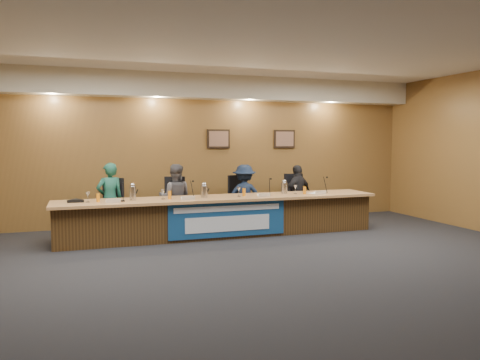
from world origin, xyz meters
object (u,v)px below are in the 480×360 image
object	(u,v)px
panelist_a	(110,199)
office_chair_c	(243,204)
office_chair_d	(296,201)
carafe_mid	(204,192)
panelist_d	(298,194)
office_chair_a	(110,210)
carafe_left	(133,193)
banner	(228,219)
carafe_right	(284,188)
panelist_c	(244,196)
office_chair_b	(174,207)
dais_body	(222,217)
speakerphone	(76,201)
panelist_b	(175,198)

from	to	relation	value
panelist_a	office_chair_c	world-z (taller)	panelist_a
office_chair_d	carafe_mid	world-z (taller)	carafe_mid
panelist_a	panelist_d	size ratio (longest dim) A/B	1.08
office_chair_a	carafe_mid	size ratio (longest dim) A/B	2.18
office_chair_c	carafe_left	xyz separation A→B (m)	(-2.37, -0.87, 0.40)
panelist_d	carafe_left	distance (m)	3.69
banner	office_chair_d	xyz separation A→B (m)	(1.95, 1.23, 0.10)
panelist_d	carafe_right	bearing A→B (deg)	27.19
panelist_c	office_chair_a	size ratio (longest dim) A/B	2.73
panelist_c	office_chair_b	bearing A→B (deg)	8.45
office_chair_d	carafe_left	xyz separation A→B (m)	(-3.61, -0.87, 0.40)
dais_body	office_chair_a	xyz separation A→B (m)	(-2.01, 0.82, 0.13)
panelist_c	carafe_left	size ratio (longest dim) A/B	5.22
carafe_mid	office_chair_b	bearing A→B (deg)	114.52
banner	panelist_d	xyz separation A→B (m)	(1.95, 1.13, 0.26)
carafe_mid	panelist_d	bearing A→B (deg)	18.50
panelist_c	carafe_left	xyz separation A→B (m)	(-2.37, -0.77, 0.22)
carafe_mid	speakerphone	size ratio (longest dim) A/B	0.69
office_chair_b	speakerphone	world-z (taller)	speakerphone
speakerphone	office_chair_c	bearing A→B (deg)	13.64
dais_body	office_chair_a	bearing A→B (deg)	157.82
office_chair_b	speakerphone	xyz separation A→B (m)	(-1.86, -0.81, 0.30)
dais_body	office_chair_b	size ratio (longest dim) A/B	12.50
panelist_a	carafe_right	size ratio (longest dim) A/B	6.25
office_chair_c	speakerphone	size ratio (longest dim) A/B	1.50
panelist_a	office_chair_b	xyz separation A→B (m)	(1.26, 0.10, -0.22)
panelist_d	panelist_b	bearing A→B (deg)	-19.76
office_chair_a	office_chair_c	bearing A→B (deg)	23.61
office_chair_a	speakerphone	distance (m)	1.05
banner	carafe_left	distance (m)	1.77
office_chair_c	speakerphone	distance (m)	3.44
carafe_right	speakerphone	world-z (taller)	carafe_right
panelist_a	office_chair_b	size ratio (longest dim) A/B	2.90
panelist_a	speakerphone	size ratio (longest dim) A/B	4.35
office_chair_b	panelist_a	bearing A→B (deg)	-160.67
panelist_b	office_chair_d	xyz separation A→B (m)	(2.70, 0.10, -0.19)
carafe_mid	speakerphone	bearing A→B (deg)	178.39
office_chair_c	carafe_right	size ratio (longest dim) A/B	2.16
office_chair_c	office_chair_d	bearing A→B (deg)	-21.56
panelist_c	carafe_right	distance (m)	0.93
office_chair_a	office_chair_c	world-z (taller)	same
office_chair_b	carafe_right	distance (m)	2.24
office_chair_a	carafe_mid	xyz separation A→B (m)	(1.65, -0.87, 0.38)
panelist_c	carafe_right	bearing A→B (deg)	144.70
carafe_mid	carafe_right	bearing A→B (deg)	3.42
panelist_d	office_chair_a	distance (m)	3.96
banner	panelist_b	bearing A→B (deg)	123.53
dais_body	panelist_d	size ratio (longest dim) A/B	4.66
office_chair_a	office_chair_b	bearing A→B (deg)	23.61
dais_body	speakerphone	size ratio (longest dim) A/B	18.75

